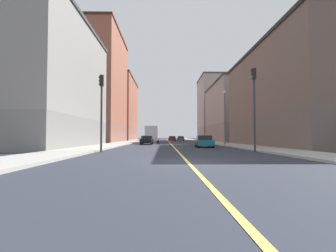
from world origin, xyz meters
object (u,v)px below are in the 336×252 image
(building_left_far, at_px, (217,109))
(traffic_light_right_near, at_px, (101,102))
(traffic_light_left_near, at_px, (254,98))
(building_right_corner, at_px, (40,84))
(box_truck, at_px, (152,134))
(car_green, at_px, (181,138))
(building_left_near, at_px, (296,96))
(building_right_distant, at_px, (116,110))
(car_maroon, at_px, (172,139))
(street_lamp_left_near, at_px, (225,112))
(car_teal, at_px, (204,142))
(building_left_mid, at_px, (236,113))
(car_black, at_px, (147,140))
(building_right_midblock, at_px, (95,88))

(building_left_far, distance_m, traffic_light_right_near, 65.21)
(traffic_light_left_near, bearing_deg, building_right_corner, 155.70)
(building_right_corner, relative_size, traffic_light_left_near, 3.13)
(traffic_light_right_near, xyz_separation_m, box_truck, (2.77, 29.48, -2.34))
(building_left_far, distance_m, box_truck, 37.91)
(building_left_far, distance_m, car_green, 16.19)
(building_left_near, bearing_deg, building_right_distant, 123.63)
(traffic_light_right_near, distance_m, car_maroon, 47.21)
(street_lamp_left_near, bearing_deg, building_right_distant, 117.20)
(car_teal, xyz_separation_m, car_maroon, (-2.49, 37.36, 0.00))
(building_left_mid, xyz_separation_m, car_black, (-19.52, -20.15, -6.10))
(traffic_light_right_near, bearing_deg, building_right_distant, 99.14)
(building_left_mid, relative_size, building_right_corner, 1.06)
(building_left_near, bearing_deg, building_right_corner, -176.37)
(building_left_far, bearing_deg, street_lamp_left_near, -100.40)
(car_maroon, bearing_deg, box_truck, -104.54)
(building_right_midblock, distance_m, traffic_light_right_near, 36.24)
(building_left_far, relative_size, traffic_light_left_near, 2.90)
(building_right_distant, height_order, car_green, building_right_distant)
(building_left_far, relative_size, car_teal, 4.72)
(building_right_corner, distance_m, car_black, 16.87)
(street_lamp_left_near, distance_m, car_green, 41.17)
(building_left_far, distance_m, car_maroon, 22.71)
(building_left_near, height_order, box_truck, building_left_near)
(building_right_corner, xyz_separation_m, traffic_light_left_near, (21.91, -9.89, -3.14))
(traffic_light_right_near, relative_size, car_green, 1.43)
(car_green, bearing_deg, car_black, -101.89)
(traffic_light_left_near, relative_size, box_truck, 0.94)
(street_lamp_left_near, relative_size, car_teal, 1.76)
(building_left_near, relative_size, building_right_distant, 1.06)
(building_left_mid, distance_m, car_black, 28.71)
(car_green, xyz_separation_m, car_maroon, (-2.75, -8.88, 0.02))
(building_left_mid, xyz_separation_m, building_left_far, (0.00, 21.34, 3.15))
(building_left_near, bearing_deg, street_lamp_left_near, 162.47)
(traffic_light_right_near, bearing_deg, building_left_far, 70.26)
(car_black, bearing_deg, car_green, 78.11)
(street_lamp_left_near, height_order, car_green, street_lamp_left_near)
(building_left_far, bearing_deg, building_right_corner, -121.56)
(traffic_light_right_near, relative_size, box_truck, 0.86)
(building_right_corner, distance_m, traffic_light_right_near, 14.17)
(building_left_mid, height_order, car_maroon, building_left_mid)
(traffic_light_right_near, height_order, car_green, traffic_light_right_near)
(building_right_corner, distance_m, car_teal, 20.41)
(building_right_corner, xyz_separation_m, box_truck, (12.30, 19.59, -5.82))
(building_right_midblock, distance_m, box_truck, 16.44)
(building_right_distant, relative_size, car_teal, 5.86)
(building_left_near, xyz_separation_m, car_teal, (-12.25, -2.70, -5.71))
(traffic_light_left_near, xyz_separation_m, car_black, (-9.96, 19.64, -3.69))
(street_lamp_left_near, bearing_deg, car_maroon, 100.98)
(building_left_near, relative_size, traffic_light_right_near, 4.17)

